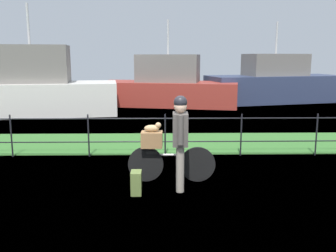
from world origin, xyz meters
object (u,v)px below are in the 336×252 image
terrier_dog (153,128)px  wooden_crate (152,139)px  cyclist_person (180,135)px  backpack_on_paving (136,183)px  moored_boat_near (274,84)px  bicycle_main (171,163)px  moored_boat_mid (32,90)px  moored_boat_far (168,87)px

terrier_dog → wooden_crate: bearing=178.1°
cyclist_person → backpack_on_paving: 1.12m
wooden_crate → moored_boat_near: size_ratio=0.05×
cyclist_person → bicycle_main: bearing=108.5°
backpack_on_paving → moored_boat_near: (6.32, 13.01, 0.73)m
backpack_on_paving → cyclist_person: bearing=103.7°
terrier_dog → moored_boat_mid: size_ratio=0.05×
moored_boat_near → wooden_crate: bearing=-116.1°
cyclist_person → moored_boat_near: moored_boat_near is taller
backpack_on_paving → moored_boat_far: bearing=176.0°
moored_boat_far → moored_boat_mid: bearing=-153.6°
backpack_on_paving → terrier_dog: bearing=156.5°
cyclist_person → moored_boat_far: 11.55m
bicycle_main → backpack_on_paving: bearing=-133.5°
bicycle_main → cyclist_person: bearing=-71.5°
moored_boat_mid → moored_boat_far: size_ratio=1.01×
moored_boat_mid → moored_boat_near: bearing=19.9°
terrier_dog → backpack_on_paving: terrier_dog is taller
bicycle_main → moored_boat_far: moored_boat_far is taller
moored_boat_near → moored_boat_mid: 11.79m
wooden_crate → moored_boat_near: 13.76m
bicycle_main → cyclist_person: size_ratio=0.98×
terrier_dog → backpack_on_paving: bearing=-113.4°
wooden_crate → moored_boat_near: (6.06, 12.35, 0.12)m
moored_boat_near → moored_boat_mid: (-11.08, -4.02, 0.08)m
moored_boat_near → terrier_dog: bearing=-116.0°
bicycle_main → moored_boat_mid: bearing=122.8°
cyclist_person → backpack_on_paving: (-0.76, -0.19, -0.80)m
terrier_dog → moored_boat_near: 13.75m
moored_boat_near → moored_boat_far: size_ratio=1.06×
terrier_dog → cyclist_person: cyclist_person is taller
backpack_on_paving → moored_boat_mid: bearing=-152.2°
terrier_dog → bicycle_main: bearing=-1.9°
moored_boat_mid → moored_boat_far: 6.19m
terrier_dog → moored_boat_near: (6.04, 12.35, -0.11)m
wooden_crate → bicycle_main: bearing=-1.9°
moored_boat_mid → terrier_dog: bearing=-58.8°
terrier_dog → moored_boat_mid: 9.74m
terrier_dog → cyclist_person: bearing=-44.1°
cyclist_person → terrier_dog: bearing=135.9°
bicycle_main → cyclist_person: 0.81m
wooden_crate → cyclist_person: cyclist_person is taller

